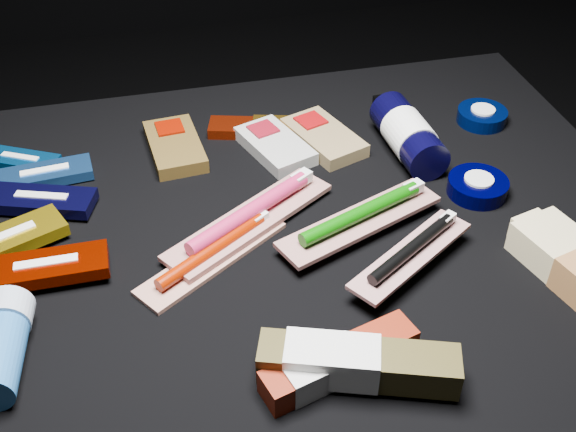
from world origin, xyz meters
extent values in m
plane|color=black|center=(0.00, 0.00, 0.00)|extent=(3.00, 3.00, 0.00)
cube|color=black|center=(0.00, 0.00, 0.20)|extent=(0.98, 0.78, 0.40)
cube|color=#084F93|center=(-0.32, 0.23, 0.41)|extent=(0.11, 0.08, 0.01)
cube|color=silver|center=(-0.32, 0.23, 0.41)|extent=(0.05, 0.03, 0.01)
cube|color=#1F4E90|center=(-0.28, 0.19, 0.41)|extent=(0.13, 0.06, 0.01)
cube|color=white|center=(-0.28, 0.19, 0.41)|extent=(0.06, 0.02, 0.02)
cube|color=black|center=(-0.28, 0.12, 0.41)|extent=(0.14, 0.09, 0.02)
cube|color=silver|center=(-0.28, 0.12, 0.41)|extent=(0.07, 0.03, 0.02)
cube|color=#AD8E0F|center=(-0.32, 0.05, 0.42)|extent=(0.15, 0.10, 0.02)
cube|color=silver|center=(-0.32, 0.05, 0.42)|extent=(0.07, 0.04, 0.02)
cube|color=#811000|center=(-0.27, -0.01, 0.42)|extent=(0.14, 0.05, 0.02)
cube|color=silver|center=(-0.27, -0.01, 0.42)|extent=(0.07, 0.01, 0.02)
cube|color=#4F3B17|center=(-0.10, 0.21, 0.41)|extent=(0.08, 0.13, 0.02)
cube|color=#670B00|center=(-0.11, 0.25, 0.41)|extent=(0.04, 0.04, 0.02)
cube|color=#B1B0AA|center=(0.04, 0.18, 0.41)|extent=(0.10, 0.14, 0.02)
cube|color=maroon|center=(0.03, 0.21, 0.41)|extent=(0.05, 0.05, 0.02)
cube|color=olive|center=(0.11, 0.18, 0.41)|extent=(0.11, 0.14, 0.02)
cube|color=maroon|center=(0.10, 0.22, 0.41)|extent=(0.05, 0.05, 0.02)
cube|color=maroon|center=(0.02, 0.24, 0.41)|extent=(0.15, 0.08, 0.02)
cube|color=#B27A1D|center=(0.04, 0.23, 0.41)|extent=(0.07, 0.06, 0.02)
cylinder|color=black|center=(0.22, 0.13, 0.43)|extent=(0.07, 0.15, 0.06)
cylinder|color=white|center=(0.22, 0.13, 0.43)|extent=(0.06, 0.07, 0.06)
cylinder|color=black|center=(0.22, 0.22, 0.43)|extent=(0.02, 0.02, 0.02)
cube|color=black|center=(0.21, 0.24, 0.42)|extent=(0.02, 0.03, 0.01)
cylinder|color=black|center=(0.36, 0.19, 0.41)|extent=(0.07, 0.07, 0.02)
cylinder|color=silver|center=(0.36, 0.19, 0.41)|extent=(0.04, 0.04, 0.02)
cylinder|color=black|center=(0.28, 0.02, 0.41)|extent=(0.08, 0.08, 0.02)
cylinder|color=silver|center=(0.28, 0.02, 0.41)|extent=(0.04, 0.04, 0.02)
cube|color=beige|center=(0.30, -0.08, 0.42)|extent=(0.05, 0.03, 0.03)
cylinder|color=#9EABBC|center=(-0.31, -0.09, 0.43)|extent=(0.05, 0.04, 0.05)
cube|color=beige|center=(-0.09, -0.02, 0.40)|extent=(0.20, 0.15, 0.01)
cylinder|color=#7C1600|center=(-0.09, -0.02, 0.41)|extent=(0.14, 0.10, 0.02)
cube|color=white|center=(-0.02, 0.02, 0.42)|extent=(0.03, 0.02, 0.01)
cube|color=#B6ADAB|center=(-0.03, 0.02, 0.41)|extent=(0.24, 0.18, 0.01)
cylinder|color=#B01E4C|center=(-0.03, 0.02, 0.42)|extent=(0.17, 0.12, 0.02)
cube|color=white|center=(0.05, 0.07, 0.43)|extent=(0.03, 0.03, 0.01)
cube|color=#BBB3AE|center=(0.10, -0.02, 0.42)|extent=(0.23, 0.13, 0.01)
cylinder|color=#085004|center=(0.10, -0.02, 0.43)|extent=(0.17, 0.08, 0.02)
cube|color=silver|center=(0.18, 0.01, 0.43)|extent=(0.03, 0.02, 0.01)
cube|color=#BDB6B0|center=(0.14, -0.10, 0.42)|extent=(0.18, 0.14, 0.01)
cylinder|color=black|center=(0.14, -0.10, 0.43)|extent=(0.13, 0.09, 0.01)
cube|color=silver|center=(0.20, -0.06, 0.44)|extent=(0.02, 0.02, 0.01)
cube|color=maroon|center=(0.01, -0.22, 0.42)|extent=(0.17, 0.08, 0.03)
cube|color=beige|center=(-0.01, -0.23, 0.42)|extent=(0.09, 0.06, 0.03)
cube|color=#3A3213|center=(0.03, -0.23, 0.42)|extent=(0.20, 0.11, 0.04)
cube|color=silver|center=(0.00, -0.23, 0.43)|extent=(0.10, 0.07, 0.04)
camera|label=1|loc=(-0.15, -0.66, 0.99)|focal=45.00mm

